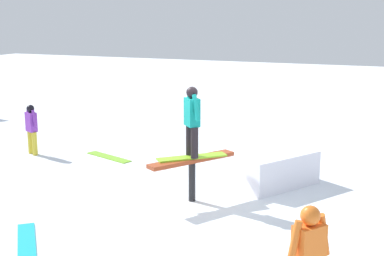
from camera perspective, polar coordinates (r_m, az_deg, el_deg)
ground_plane at (r=10.78m, az=-0.00°, el=-7.76°), size 60.00×60.00×0.00m
rail_feature at (r=10.55m, az=-0.00°, el=-4.03°), size 1.80×1.25×0.89m
snow_kicker_ramp at (r=11.91m, az=7.93°, el=-4.08°), size 2.32×2.22×0.73m
main_rider_on_rail at (r=10.34m, az=-0.00°, el=0.57°), size 1.16×1.21×1.41m
bystander_purple at (r=14.64m, az=-16.75°, el=0.13°), size 0.32×0.59×1.33m
loose_snowboard_lime at (r=14.05m, az=-8.87°, el=-3.08°), size 0.76×1.49×0.02m
loose_snowboard_cyan at (r=9.40m, az=-17.24°, el=-11.35°), size 1.27×1.13×0.02m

